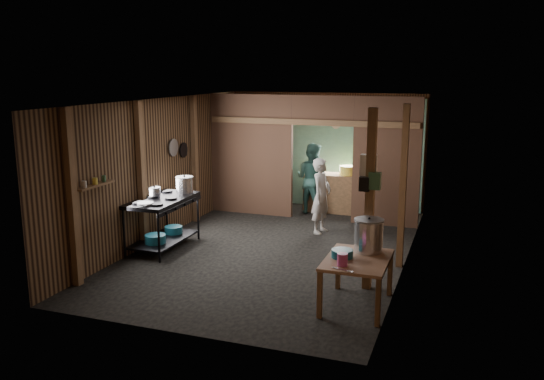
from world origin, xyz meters
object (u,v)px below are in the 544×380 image
at_px(stock_pot, 369,236).
at_px(pink_bucket, 342,260).
at_px(cook, 321,196).
at_px(prep_table, 357,282).
at_px(stove_pot_large, 185,185).
at_px(gas_range, 163,223).
at_px(yellow_tub, 348,170).

xyz_separation_m(stock_pot, pink_bucket, (-0.21, -0.68, -0.14)).
bearing_deg(cook, stock_pot, -145.25).
bearing_deg(prep_table, cook, 112.45).
relative_size(stove_pot_large, stock_pot, 0.68).
distance_m(gas_range, cook, 3.05).
relative_size(stock_pot, yellow_tub, 1.34).
distance_m(stock_pot, yellow_tub, 4.77).
xyz_separation_m(stove_pot_large, pink_bucket, (3.41, -2.20, -0.30)).
height_order(stove_pot_large, yellow_tub, stove_pot_large).
bearing_deg(gas_range, pink_bucket, -25.13).
bearing_deg(cook, pink_bucket, -152.63).
bearing_deg(prep_table, pink_bucket, -110.52).
distance_m(stove_pot_large, cook, 2.62).
height_order(gas_range, yellow_tub, yellow_tub).
bearing_deg(yellow_tub, cook, -94.79).
height_order(prep_table, cook, cook).
bearing_deg(stock_pot, yellow_tub, 105.48).
relative_size(prep_table, cook, 0.77).
height_order(gas_range, stock_pot, stock_pot).
xyz_separation_m(gas_range, pink_bucket, (3.58, -1.68, 0.29)).
relative_size(gas_range, prep_table, 1.36).
distance_m(yellow_tub, cook, 1.72).
distance_m(prep_table, stock_pot, 0.65).
height_order(gas_range, stove_pot_large, stove_pot_large).
bearing_deg(stove_pot_large, pink_bucket, -32.82).
relative_size(stock_pot, pink_bucket, 2.96).
distance_m(pink_bucket, yellow_tub, 5.39).
bearing_deg(cook, prep_table, -148.87).
relative_size(gas_range, stock_pot, 3.21).
relative_size(yellow_tub, cook, 0.25).
bearing_deg(prep_table, stock_pot, 76.67).
bearing_deg(cook, yellow_tub, 3.90).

